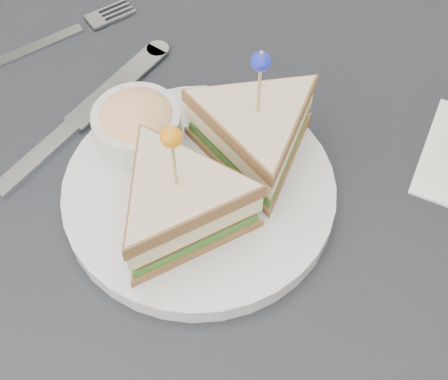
# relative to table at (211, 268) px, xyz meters

# --- Properties ---
(table) EXTENTS (0.80, 0.80, 0.75)m
(table) POSITION_rel_table_xyz_m (0.00, 0.00, 0.00)
(table) COLOR black
(table) RESTS_ON ground
(plate_meal) EXTENTS (0.31, 0.31, 0.14)m
(plate_meal) POSITION_rel_table_xyz_m (-0.01, 0.03, 0.12)
(plate_meal) COLOR silver
(plate_meal) RESTS_ON table
(cutlery_fork) EXTENTS (0.12, 0.16, 0.01)m
(cutlery_fork) POSITION_rel_table_xyz_m (-0.24, 0.18, 0.08)
(cutlery_fork) COLOR #B6BCC1
(cutlery_fork) RESTS_ON table
(cutlery_knife) EXTENTS (0.09, 0.24, 0.01)m
(cutlery_knife) POSITION_rel_table_xyz_m (-0.16, 0.07, 0.08)
(cutlery_knife) COLOR silver
(cutlery_knife) RESTS_ON table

